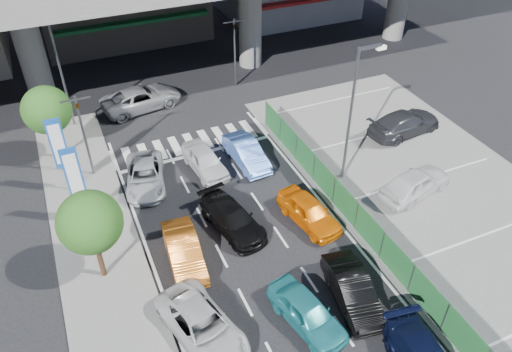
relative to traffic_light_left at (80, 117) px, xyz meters
name	(u,v)px	position (x,y,z in m)	size (l,w,h in m)	color
ground	(278,291)	(6.20, -12.00, -3.94)	(120.00, 120.00, 0.00)	black
parking_lot	(443,200)	(17.20, -10.00, -3.91)	(12.00, 28.00, 0.06)	#5E5E5B
sidewalk_left	(105,275)	(-0.80, -8.00, -3.88)	(4.00, 30.00, 0.12)	#5E5E5B
fence_run	(368,229)	(11.50, -11.00, -3.04)	(0.16, 22.00, 1.80)	#205F2D
traffic_light_left	(80,117)	(0.00, 0.00, 0.00)	(1.60, 1.24, 5.20)	#595B60
traffic_light_right	(234,36)	(11.70, 7.00, 0.00)	(1.60, 1.24, 5.20)	#595B60
street_lamp_right	(355,105)	(13.37, -6.00, 0.83)	(1.65, 0.22, 8.00)	#595B60
street_lamp_left	(61,59)	(-0.13, 6.00, 0.83)	(1.65, 0.22, 8.00)	#595B60
signboard_near	(74,176)	(-1.00, -4.01, -0.87)	(0.80, 0.14, 4.70)	#595B60
signboard_far	(59,146)	(-1.40, -1.01, -0.87)	(0.80, 0.14, 4.70)	#595B60
tree_near	(90,222)	(-0.80, -8.00, -0.55)	(2.80, 2.80, 4.80)	#382314
tree_far	(47,110)	(-1.60, 2.50, -0.55)	(2.80, 2.80, 4.80)	#382314
sedan_white_mid_left	(202,325)	(2.36, -12.85, -3.28)	(2.19, 4.74, 1.32)	silver
taxi_teal_mid	(307,312)	(6.58, -13.99, -3.25)	(1.61, 4.01, 1.37)	teal
hatch_black_mid_right	(353,290)	(8.94, -13.76, -3.25)	(1.46, 4.19, 1.38)	black
taxi_orange_left	(184,251)	(2.89, -8.64, -3.25)	(1.46, 4.19, 1.38)	orange
sedan_black_mid	(233,218)	(5.83, -7.39, -3.29)	(1.82, 4.47, 1.30)	black
taxi_orange_right	(309,212)	(9.62, -8.52, -3.25)	(1.63, 4.05, 1.38)	orange
wagon_silver_front_left	(145,176)	(2.60, -2.12, -3.31)	(2.09, 4.53, 1.26)	#AFB2B6
sedan_white_front_mid	(205,160)	(6.15, -2.14, -3.25)	(1.63, 4.05, 1.38)	silver
kei_truck_front_right	(246,153)	(8.67, -2.39, -3.25)	(1.46, 4.19, 1.38)	#4B76CE
crossing_wagon_silver	(141,98)	(4.45, 6.55, -3.17)	(2.56, 5.54, 1.54)	#95969C
parked_sedan_white	(416,183)	(16.02, -8.90, -3.12)	(1.80, 4.47, 1.52)	white
parked_sedan_dgrey	(405,123)	(19.28, -3.56, -3.12)	(2.12, 5.21, 1.51)	#292A2E
traffic_cone	(355,205)	(12.25, -8.75, -3.51)	(0.38, 0.38, 0.74)	#FA4E0D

